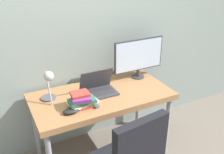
# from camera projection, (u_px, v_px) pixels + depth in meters

# --- Properties ---
(wall_back) EXTENTS (8.00, 0.05, 2.60)m
(wall_back) POSITION_uv_depth(u_px,v_px,m) (84.00, 30.00, 2.71)
(wall_back) COLOR gray
(wall_back) RESTS_ON ground_plane
(desk) EXTENTS (1.39, 0.70, 0.75)m
(desk) POSITION_uv_depth(u_px,v_px,m) (101.00, 100.00, 2.64)
(desk) COLOR #996B42
(desk) RESTS_ON ground_plane
(laptop) EXTENTS (0.34, 0.24, 0.24)m
(laptop) POSITION_uv_depth(u_px,v_px,m) (98.00, 88.00, 2.61)
(laptop) COLOR #38383D
(laptop) RESTS_ON desk
(monitor) EXTENTS (0.59, 0.14, 0.44)m
(monitor) POSITION_uv_depth(u_px,v_px,m) (139.00, 56.00, 2.86)
(monitor) COLOR #333338
(monitor) RESTS_ON desk
(desk_lamp) EXTENTS (0.14, 0.25, 0.34)m
(desk_lamp) POSITION_uv_depth(u_px,v_px,m) (49.00, 83.00, 2.37)
(desk_lamp) COLOR #4C4C51
(desk_lamp) RESTS_ON desk
(book_stack) EXTENTS (0.28, 0.22, 0.14)m
(book_stack) POSITION_uv_depth(u_px,v_px,m) (82.00, 100.00, 2.38)
(book_stack) COLOR #B2382D
(book_stack) RESTS_ON desk
(tv_remote) EXTENTS (0.07, 0.17, 0.02)m
(tv_remote) POSITION_uv_depth(u_px,v_px,m) (93.00, 104.00, 2.42)
(tv_remote) COLOR #4C4C51
(tv_remote) RESTS_ON desk
(game_controller) EXTENTS (0.15, 0.09, 0.04)m
(game_controller) POSITION_uv_depth(u_px,v_px,m) (71.00, 111.00, 2.30)
(game_controller) COLOR black
(game_controller) RESTS_ON desk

